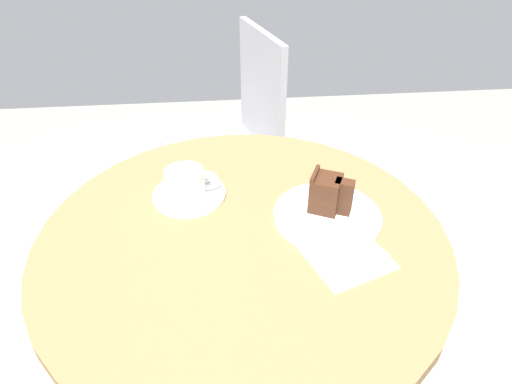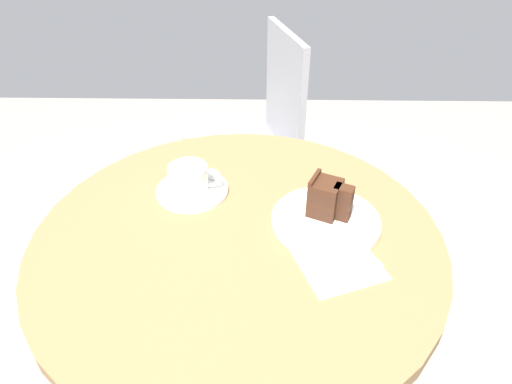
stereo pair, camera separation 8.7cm
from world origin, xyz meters
name	(u,v)px [view 1 (the left image)]	position (x,y,z in m)	size (l,w,h in m)	color
cafe_table	(243,274)	(0.00, 0.00, 0.61)	(0.83, 0.83, 0.72)	olive
saucer	(189,194)	(-0.11, 0.14, 0.73)	(0.16, 0.16, 0.01)	silver
coffee_cup	(186,181)	(-0.11, 0.15, 0.76)	(0.12, 0.09, 0.06)	silver
teaspoon	(197,182)	(-0.09, 0.18, 0.74)	(0.10, 0.02, 0.00)	silver
cake_plate	(327,216)	(0.18, 0.04, 0.73)	(0.23, 0.23, 0.01)	silver
cake_slice	(328,194)	(0.18, 0.05, 0.78)	(0.10, 0.08, 0.09)	#422619
fork	(300,202)	(0.13, 0.08, 0.74)	(0.03, 0.15, 0.00)	silver
napkin	(343,252)	(0.19, -0.07, 0.73)	(0.19, 0.20, 0.00)	silver
cafe_chair	(240,130)	(0.05, 0.84, 0.51)	(0.48, 0.48, 0.87)	#9E9EA3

